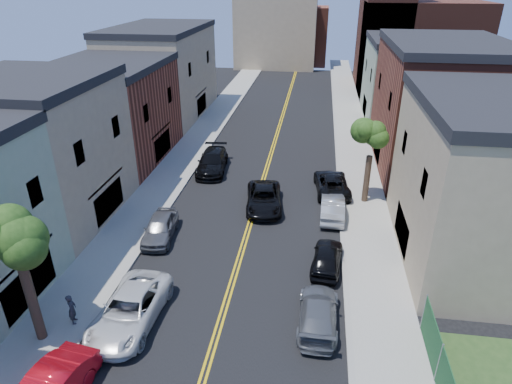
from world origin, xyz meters
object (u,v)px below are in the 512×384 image
at_px(grey_car_left, 160,228).
at_px(black_suv_lane, 264,198).
at_px(pedestrian_left, 72,309).
at_px(dark_car_right_far, 332,183).
at_px(black_car_right, 327,257).
at_px(white_pickup, 130,309).
at_px(black_car_left, 212,162).
at_px(grey_car_right, 318,313).
at_px(silver_car_right, 332,207).

xyz_separation_m(grey_car_left, black_suv_lane, (6.03, 4.95, -0.01)).
relative_size(black_suv_lane, pedestrian_left, 3.35).
relative_size(dark_car_right_far, black_suv_lane, 0.99).
bearing_deg(dark_car_right_far, black_car_right, 81.60).
height_order(white_pickup, black_car_left, black_car_left).
height_order(grey_car_right, dark_car_right_far, dark_car_right_far).
xyz_separation_m(grey_car_right, pedestrian_left, (-11.57, -1.67, 0.27)).
bearing_deg(black_car_left, white_pickup, -94.23).
xyz_separation_m(silver_car_right, dark_car_right_far, (0.00, 3.94, -0.01)).
relative_size(white_pickup, silver_car_right, 1.25).
distance_m(white_pickup, dark_car_right_far, 18.59).
height_order(white_pickup, grey_car_right, white_pickup).
relative_size(white_pickup, black_suv_lane, 1.06).
relative_size(black_car_right, pedestrian_left, 2.57).
distance_m(black_car_left, dark_car_right_far, 10.41).
height_order(grey_car_left, black_car_right, grey_car_left).
distance_m(black_car_right, silver_car_right, 6.08).
xyz_separation_m(black_car_left, black_car_right, (9.67, -12.70, -0.13)).
bearing_deg(silver_car_right, white_pickup, 51.67).
bearing_deg(grey_car_left, dark_car_right_far, 31.51).
distance_m(white_pickup, black_car_right, 11.03).
distance_m(grey_car_left, pedestrian_left, 8.22).
height_order(grey_car_left, black_suv_lane, grey_car_left).
height_order(black_car_left, pedestrian_left, pedestrian_left).
relative_size(black_car_right, black_suv_lane, 0.77).
bearing_deg(silver_car_right, pedestrian_left, 46.06).
height_order(white_pickup, silver_car_right, white_pickup).
bearing_deg(pedestrian_left, silver_car_right, -65.98).
distance_m(black_suv_lane, pedestrian_left, 15.05).
bearing_deg(pedestrian_left, dark_car_right_far, -58.18).
distance_m(dark_car_right_far, pedestrian_left, 20.51).
bearing_deg(dark_car_right_far, pedestrian_left, 46.61).
relative_size(silver_car_right, pedestrian_left, 2.86).
distance_m(grey_car_left, black_car_left, 10.99).
distance_m(grey_car_right, dark_car_right_far, 14.69).
xyz_separation_m(white_pickup, dark_car_right_far, (9.76, 15.82, -0.05)).
distance_m(black_car_right, dark_car_right_far, 10.01).
bearing_deg(dark_car_right_far, grey_car_left, 30.98).
relative_size(grey_car_right, black_suv_lane, 0.87).
bearing_deg(black_car_right, grey_car_left, -3.31).
distance_m(black_car_left, black_suv_lane, 7.95).
xyz_separation_m(black_car_left, dark_car_right_far, (10.06, -2.70, -0.09)).
xyz_separation_m(white_pickup, black_car_left, (-0.30, 18.52, 0.04)).
relative_size(silver_car_right, dark_car_right_far, 0.86).
bearing_deg(dark_car_right_far, grey_car_right, 80.56).
xyz_separation_m(black_car_left, grey_car_right, (9.23, -17.37, -0.16)).
xyz_separation_m(black_car_left, pedestrian_left, (-2.34, -19.04, 0.12)).
bearing_deg(black_car_left, grey_car_right, -67.18).
height_order(black_car_left, black_suv_lane, black_car_left).
distance_m(grey_car_right, black_suv_lane, 12.05).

